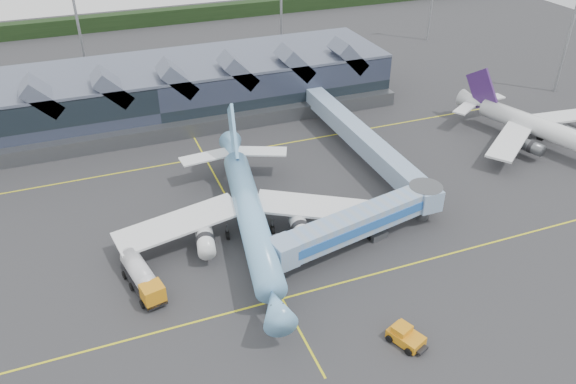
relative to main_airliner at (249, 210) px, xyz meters
name	(u,v)px	position (x,y,z in m)	size (l,w,h in m)	color
ground	(260,258)	(-0.42, -5.10, -3.81)	(260.00, 260.00, 0.00)	#2A2A2D
taxi_stripes	(237,215)	(-0.42, 4.90, -3.81)	(120.00, 60.00, 0.01)	gold
tree_line_far	(133,20)	(-0.42, 104.90, -1.81)	(260.00, 4.00, 4.00)	black
terminal	(151,92)	(-5.48, 42.25, 1.07)	(90.00, 22.25, 12.52)	black
light_masts	(257,16)	(20.58, 57.70, 8.68)	(132.40, 42.56, 22.45)	gray
main_airliner	(249,210)	(0.00, 0.00, 0.00)	(34.70, 40.32, 12.97)	#6FB1E1
regional_jet	(535,126)	(53.18, 7.52, -0.41)	(27.39, 30.65, 10.74)	silver
jet_bridge	(371,218)	(14.10, -6.75, -0.39)	(26.08, 8.71, 5.21)	#7698C5
fuel_truck	(141,275)	(-14.89, -5.37, -2.01)	(4.20, 9.68, 3.22)	black
pushback_tug	(406,336)	(9.24, -23.79, -3.00)	(3.65, 4.51, 1.82)	orange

